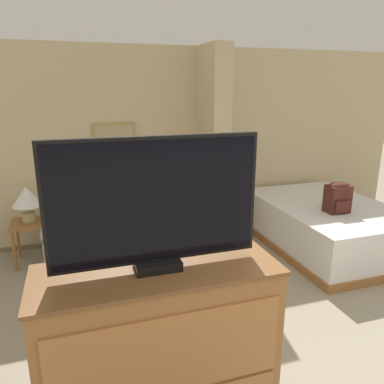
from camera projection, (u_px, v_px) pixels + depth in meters
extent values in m
cube|color=#CCB78E|center=(190.00, 143.00, 5.34)|extent=(6.85, 0.12, 2.60)
cube|color=#70644E|center=(192.00, 228.00, 5.62)|extent=(6.85, 0.02, 0.06)
cube|color=tan|center=(115.00, 141.00, 4.93)|extent=(0.55, 0.02, 0.47)
cube|color=tan|center=(115.00, 141.00, 4.91)|extent=(0.48, 0.01, 0.40)
cube|color=#CCB78E|center=(213.00, 146.00, 5.04)|extent=(0.24, 0.66, 2.60)
cube|color=gray|center=(124.00, 235.00, 4.84)|extent=(1.44, 0.84, 0.44)
cube|color=gray|center=(119.00, 196.00, 5.01)|extent=(1.44, 0.20, 0.44)
cube|color=gray|center=(55.00, 243.00, 4.59)|extent=(0.23, 0.84, 0.44)
cylinder|color=gray|center=(53.00, 223.00, 4.52)|extent=(0.25, 0.84, 0.25)
cube|color=gray|center=(185.00, 228.00, 5.09)|extent=(0.23, 0.84, 0.44)
cylinder|color=gray|center=(185.00, 209.00, 5.01)|extent=(0.25, 0.84, 0.25)
cube|color=#A49F94|center=(94.00, 220.00, 4.61)|extent=(0.70, 0.60, 0.10)
cube|color=#A49F94|center=(151.00, 214.00, 4.83)|extent=(0.70, 0.60, 0.10)
cube|color=#996033|center=(146.00, 252.00, 3.84)|extent=(0.73, 0.50, 0.04)
cylinder|color=#996033|center=(118.00, 287.00, 3.61)|extent=(0.04, 0.04, 0.42)
cylinder|color=#996033|center=(182.00, 277.00, 3.81)|extent=(0.04, 0.04, 0.42)
cylinder|color=#996033|center=(113.00, 268.00, 4.00)|extent=(0.04, 0.04, 0.42)
cylinder|color=#996033|center=(172.00, 259.00, 4.19)|extent=(0.04, 0.04, 0.42)
cube|color=#996033|center=(30.00, 223.00, 4.46)|extent=(0.42, 0.42, 0.04)
cylinder|color=#996033|center=(14.00, 251.00, 4.32)|extent=(0.04, 0.04, 0.49)
cylinder|color=#996033|center=(48.00, 247.00, 4.42)|extent=(0.04, 0.04, 0.49)
cylinder|color=#996033|center=(18.00, 239.00, 4.65)|extent=(0.04, 0.04, 0.49)
cylinder|color=#996033|center=(49.00, 236.00, 4.76)|extent=(0.04, 0.04, 0.49)
cylinder|color=tan|center=(29.00, 217.00, 4.44)|extent=(0.16, 0.16, 0.11)
cylinder|color=tan|center=(28.00, 209.00, 4.42)|extent=(0.02, 0.02, 0.08)
cone|color=silver|center=(26.00, 196.00, 4.37)|extent=(0.34, 0.34, 0.24)
cube|color=#996033|center=(160.00, 360.00, 2.15)|extent=(1.29, 0.49, 1.12)
cube|color=brown|center=(158.00, 270.00, 1.99)|extent=(1.31, 0.51, 0.02)
cube|color=#AB6C39|center=(171.00, 356.00, 1.86)|extent=(1.19, 0.01, 0.45)
cube|color=black|center=(157.00, 264.00, 1.98)|extent=(0.24, 0.16, 0.05)
cube|color=black|center=(156.00, 201.00, 1.89)|extent=(1.09, 0.04, 0.65)
cube|color=black|center=(157.00, 202.00, 1.86)|extent=(1.05, 0.01, 0.61)
cube|color=#996033|center=(324.00, 242.00, 5.05)|extent=(1.50, 2.13, 0.10)
cube|color=white|center=(327.00, 222.00, 4.97)|extent=(1.46, 2.09, 0.49)
cube|color=white|center=(293.00, 191.00, 5.67)|extent=(1.34, 0.36, 0.10)
cube|color=#471E19|center=(337.00, 199.00, 4.54)|extent=(0.28, 0.19, 0.34)
cube|color=#471E19|center=(343.00, 207.00, 4.46)|extent=(0.21, 0.03, 0.15)
ellipsoid|color=#471E19|center=(339.00, 185.00, 4.50)|extent=(0.27, 0.18, 0.08)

